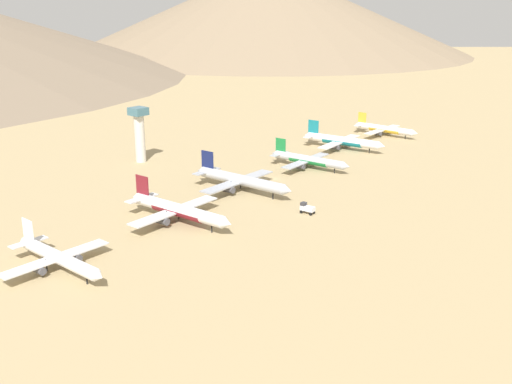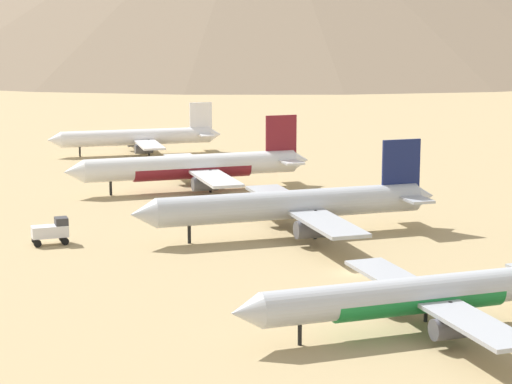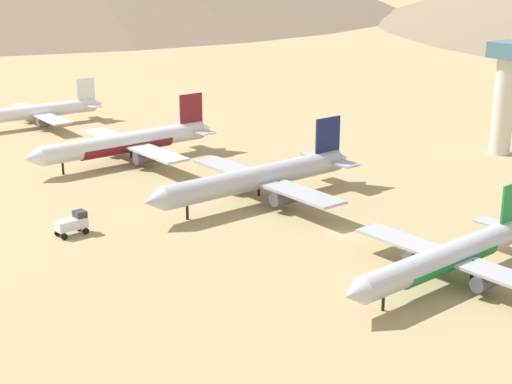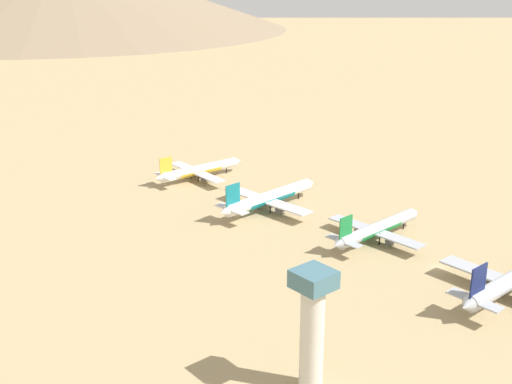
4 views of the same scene
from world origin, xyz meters
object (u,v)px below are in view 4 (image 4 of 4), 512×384
(parked_jet_3, at_px, (377,229))
(control_tower, at_px, (312,323))
(parked_jet_5, at_px, (199,170))
(parked_jet_4, at_px, (269,198))

(parked_jet_3, xyz_separation_m, control_tower, (-68.38, -39.98, 10.65))
(parked_jet_5, bearing_deg, parked_jet_4, -92.06)
(parked_jet_4, bearing_deg, parked_jet_5, 87.94)
(parked_jet_4, height_order, control_tower, control_tower)
(parked_jet_4, distance_m, control_tower, 102.39)
(parked_jet_3, height_order, parked_jet_5, parked_jet_3)
(parked_jet_5, bearing_deg, control_tower, -116.58)
(parked_jet_3, bearing_deg, control_tower, -149.69)
(parked_jet_4, height_order, parked_jet_5, parked_jet_4)
(parked_jet_3, relative_size, parked_jet_5, 1.03)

